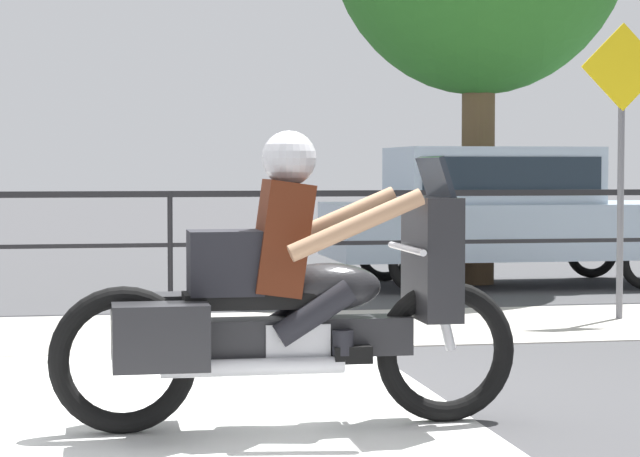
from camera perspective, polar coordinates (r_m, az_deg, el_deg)
name	(u,v)px	position (r m, az deg, el deg)	size (l,w,h in m)	color
ground_plane	(222,409)	(7.20, -4.51, -8.24)	(120.00, 120.00, 0.00)	#424244
sidewalk_band	(181,331)	(10.55, -6.35, -4.68)	(44.00, 2.40, 0.01)	#B7B2A8
crosswalk_band	(152,418)	(6.98, -7.67, -8.58)	(3.46, 6.00, 0.01)	silver
fence_railing	(170,216)	(12.02, -6.87, 0.55)	(36.00, 0.05, 1.15)	black
motorcycle	(288,299)	(6.58, -1.45, -3.22)	(2.49, 0.76, 1.57)	black
parked_car	(503,207)	(14.62, 8.37, 0.96)	(4.28, 1.74, 1.61)	#9EB2C6
street_sign	(622,131)	(11.54, 13.63, 4.35)	(0.79, 0.06, 2.67)	slate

